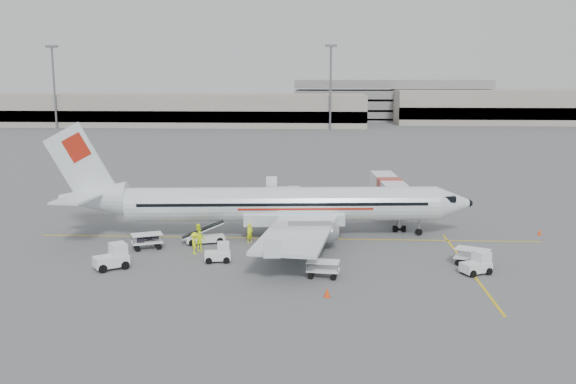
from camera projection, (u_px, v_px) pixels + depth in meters
name	position (u px, v px, depth m)	size (l,w,h in m)	color
ground	(287.00, 238.00, 56.38)	(360.00, 360.00, 0.00)	#56595B
stripe_lead	(287.00, 238.00, 56.38)	(44.00, 0.20, 0.01)	yellow
stripe_cross	(468.00, 268.00, 47.77)	(0.20, 20.00, 0.01)	yellow
terminal_west	(174.00, 110.00, 185.46)	(110.00, 22.00, 9.00)	gray
terminal_east	(544.00, 107.00, 194.22)	(90.00, 26.00, 10.00)	gray
parking_garage	(390.00, 98.00, 211.02)	(62.00, 24.00, 14.00)	slate
treeline	(314.00, 108.00, 227.81)	(300.00, 3.00, 6.00)	black
mast_west	(54.00, 88.00, 174.12)	(3.20, 1.20, 22.00)	slate
mast_center	(331.00, 88.00, 170.11)	(3.20, 1.20, 22.00)	slate
aircraft	(283.00, 181.00, 56.26)	(36.12, 28.31, 9.96)	white
jet_bridge	(389.00, 199.00, 63.96)	(2.90, 15.45, 4.06)	white
belt_loader	(205.00, 230.00, 54.58)	(4.33, 1.62, 2.34)	white
tug_fore	(476.00, 263.00, 46.11)	(2.10, 1.21, 1.63)	white
tug_mid	(218.00, 252.00, 49.17)	(1.97, 1.13, 1.52)	white
tug_aft	(111.00, 257.00, 47.32)	(2.44, 1.40, 1.89)	white
cart_loaded_a	(279.00, 244.00, 52.33)	(2.16, 1.28, 1.13)	white
cart_loaded_b	(147.00, 241.00, 52.90)	(2.47, 1.46, 1.29)	white
cart_empty_a	(323.00, 269.00, 45.40)	(2.30, 1.36, 1.20)	white
cart_empty_b	(472.00, 257.00, 48.24)	(2.49, 1.47, 1.30)	white
cone_nose	(540.00, 232.00, 57.66)	(0.35, 0.35, 0.57)	#F7420B
cone_port	(309.00, 207.00, 68.08)	(0.41, 0.41, 0.67)	#F7420B
cone_stbd	(327.00, 292.00, 41.38)	(0.39, 0.39, 0.64)	#F7420B
crew_a	(250.00, 233.00, 54.93)	(0.61, 0.40, 1.66)	#D7ED0E
crew_b	(198.00, 234.00, 54.62)	(0.82, 0.64, 1.69)	#D7ED0E
crew_c	(195.00, 243.00, 51.33)	(1.15, 0.66, 1.78)	#D7ED0E
crew_d	(200.00, 241.00, 52.19)	(0.99, 0.41, 1.69)	#D7ED0E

